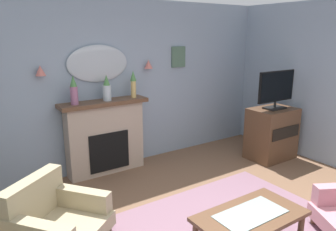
% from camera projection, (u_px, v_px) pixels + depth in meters
% --- Properties ---
extents(wall_back, '(6.96, 0.10, 2.68)m').
position_uv_depth(wall_back, '(111.00, 86.00, 5.08)').
color(wall_back, '#8C9EB2').
rests_on(wall_back, ground).
extents(fireplace, '(1.36, 0.36, 1.16)m').
position_uv_depth(fireplace, '(105.00, 138.00, 4.98)').
color(fireplace, tan).
rests_on(fireplace, ground).
extents(mantel_vase_right, '(0.11, 0.11, 0.42)m').
position_uv_depth(mantel_vase_right, '(74.00, 91.00, 4.51)').
color(mantel_vase_right, '#9E6084').
rests_on(mantel_vase_right, fireplace).
extents(mantel_vase_left, '(0.13, 0.13, 0.40)m').
position_uv_depth(mantel_vase_left, '(107.00, 89.00, 4.79)').
color(mantel_vase_left, silver).
rests_on(mantel_vase_left, fireplace).
extents(mantel_vase_centre, '(0.10, 0.10, 0.43)m').
position_uv_depth(mantel_vase_centre, '(133.00, 83.00, 5.01)').
color(mantel_vase_centre, tan).
rests_on(mantel_vase_centre, fireplace).
extents(wall_mirror, '(0.96, 0.06, 0.56)m').
position_uv_depth(wall_mirror, '(98.00, 64.00, 4.80)').
color(wall_mirror, '#B2BCC6').
extents(wall_sconce_left, '(0.14, 0.14, 0.14)m').
position_uv_depth(wall_sconce_left, '(40.00, 71.00, 4.32)').
color(wall_sconce_left, '#D17066').
extents(wall_sconce_right, '(0.14, 0.14, 0.14)m').
position_uv_depth(wall_sconce_right, '(148.00, 64.00, 5.23)').
color(wall_sconce_right, '#D17066').
extents(framed_picture, '(0.28, 0.03, 0.36)m').
position_uv_depth(framed_picture, '(178.00, 57.00, 5.61)').
color(framed_picture, '#4C6B56').
extents(coffee_table, '(1.10, 0.60, 0.45)m').
position_uv_depth(coffee_table, '(250.00, 219.00, 3.12)').
color(coffee_table, brown).
rests_on(coffee_table, ground).
extents(armchair_in_corner, '(1.14, 1.14, 0.71)m').
position_uv_depth(armchair_in_corner, '(54.00, 218.00, 3.27)').
color(armchair_in_corner, tan).
rests_on(armchair_in_corner, ground).
extents(tv_cabinet, '(0.80, 0.57, 0.90)m').
position_uv_depth(tv_cabinet, '(272.00, 133.00, 5.57)').
color(tv_cabinet, brown).
rests_on(tv_cabinet, ground).
extents(tv_flatscreen, '(0.84, 0.24, 0.65)m').
position_uv_depth(tv_flatscreen, '(276.00, 89.00, 5.36)').
color(tv_flatscreen, black).
rests_on(tv_flatscreen, tv_cabinet).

